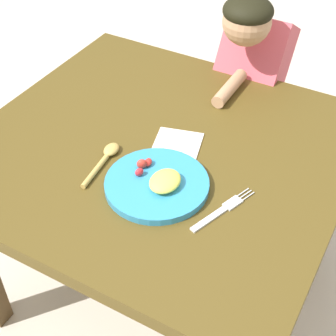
{
  "coord_description": "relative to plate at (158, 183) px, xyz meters",
  "views": [
    {
      "loc": [
        0.57,
        -0.97,
        1.58
      ],
      "look_at": [
        0.08,
        -0.09,
        0.68
      ],
      "focal_mm": 54.8,
      "sensor_mm": 36.0,
      "label": 1
    }
  ],
  "objects": [
    {
      "name": "ground_plane",
      "position": [
        -0.08,
        0.15,
        -0.68
      ],
      "size": [
        8.0,
        8.0,
        0.0
      ],
      "primitive_type": "plane",
      "color": "beige"
    },
    {
      "name": "dining_table",
      "position": [
        -0.08,
        0.15,
        -0.1
      ],
      "size": [
        1.04,
        0.98,
        0.66
      ],
      "color": "#4E3D16",
      "rests_on": "ground_plane"
    },
    {
      "name": "plate",
      "position": [
        0.0,
        0.0,
        0.0
      ],
      "size": [
        0.27,
        0.27,
        0.05
      ],
      "color": "teal",
      "rests_on": "dining_table"
    },
    {
      "name": "fork",
      "position": [
        0.18,
        0.0,
        -0.01
      ],
      "size": [
        0.09,
        0.2,
        0.01
      ],
      "rotation": [
        0.0,
        0.0,
        1.22
      ],
      "color": "silver",
      "rests_on": "dining_table"
    },
    {
      "name": "spoon",
      "position": [
        -0.18,
        0.02,
        -0.0
      ],
      "size": [
        0.05,
        0.19,
        0.02
      ],
      "rotation": [
        0.0,
        0.0,
        1.68
      ],
      "color": "tan",
      "rests_on": "dining_table"
    },
    {
      "name": "person",
      "position": [
        -0.02,
        0.7,
        -0.19
      ],
      "size": [
        0.22,
        0.45,
        0.95
      ],
      "rotation": [
        0.0,
        0.0,
        3.14
      ],
      "color": "#41406C",
      "rests_on": "ground_plane"
    },
    {
      "name": "napkin",
      "position": [
        -0.04,
        0.17,
        -0.01
      ],
      "size": [
        0.16,
        0.17,
        0.0
      ],
      "primitive_type": "cube",
      "rotation": [
        0.0,
        0.0,
        0.26
      ],
      "color": "white",
      "rests_on": "dining_table"
    }
  ]
}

